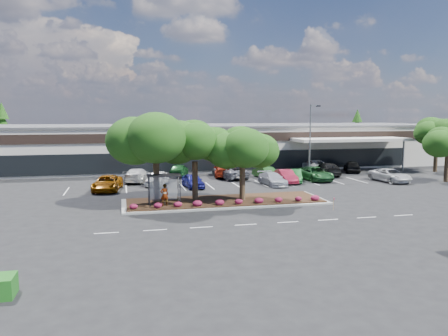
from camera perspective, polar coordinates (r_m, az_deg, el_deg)
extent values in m
plane|color=black|center=(35.76, 4.78, -5.63)|extent=(160.00, 160.00, 0.00)
cube|color=beige|center=(68.22, -4.07, 2.92)|extent=(80.00, 20.00, 6.00)
cube|color=#4B4B4D|center=(68.07, -4.09, 5.52)|extent=(80.40, 20.40, 0.30)
cube|color=black|center=(58.23, -2.50, 4.01)|extent=(80.00, 0.25, 1.20)
cube|color=black|center=(58.48, -2.48, 0.88)|extent=(60.00, 0.18, 2.60)
cube|color=#AB1B0C|center=(57.34, -8.40, 3.90)|extent=(6.00, 0.12, 1.00)
cube|color=beige|center=(62.88, 16.19, 3.60)|extent=(16.00, 5.00, 0.40)
cylinder|color=slate|center=(58.11, 11.06, 1.22)|extent=(0.24, 0.24, 4.20)
cylinder|color=slate|center=(65.12, 22.36, 1.43)|extent=(0.24, 0.24, 4.20)
cube|color=gray|center=(38.99, 0.15, -4.44)|extent=(18.00, 6.00, 0.15)
cube|color=#3F2B18|center=(38.96, 0.15, -4.26)|extent=(17.20, 5.20, 0.12)
cube|color=silver|center=(30.21, -15.12, -8.19)|extent=(1.60, 0.12, 0.01)
cube|color=silver|center=(30.26, -8.99, -8.01)|extent=(1.60, 0.12, 0.01)
cube|color=silver|center=(30.65, -2.96, -7.74)|extent=(1.60, 0.12, 0.01)
cube|color=silver|center=(31.36, 2.85, -7.40)|extent=(1.60, 0.12, 0.01)
cube|color=silver|center=(32.37, 8.34, -7.01)|extent=(1.60, 0.12, 0.01)
cube|color=silver|center=(33.65, 13.45, -6.59)|extent=(1.60, 0.12, 0.01)
cube|color=silver|center=(35.18, 18.14, -6.15)|extent=(1.60, 0.12, 0.01)
cube|color=silver|center=(36.93, 22.40, -5.72)|extent=(1.60, 0.12, 0.01)
cube|color=silver|center=(47.65, -19.89, -2.85)|extent=(0.12, 5.00, 0.01)
cube|color=silver|center=(47.39, -16.28, -2.77)|extent=(0.12, 5.00, 0.01)
cube|color=silver|center=(47.32, -12.65, -2.67)|extent=(0.12, 5.00, 0.01)
cube|color=silver|center=(47.44, -9.02, -2.56)|extent=(0.12, 5.00, 0.01)
cube|color=silver|center=(47.74, -5.43, -2.45)|extent=(0.12, 5.00, 0.01)
cube|color=silver|center=(48.24, -1.89, -2.32)|extent=(0.12, 5.00, 0.01)
cube|color=silver|center=(48.91, 1.56, -2.19)|extent=(0.12, 5.00, 0.01)
cube|color=silver|center=(49.75, 4.90, -2.06)|extent=(0.12, 5.00, 0.01)
cube|color=silver|center=(50.76, 8.12, -1.92)|extent=(0.12, 5.00, 0.01)
cube|color=silver|center=(51.92, 11.21, -1.79)|extent=(0.12, 5.00, 0.01)
cube|color=silver|center=(53.22, 14.15, -1.66)|extent=(0.12, 5.00, 0.01)
cube|color=silver|center=(54.66, 16.95, -1.53)|extent=(0.12, 5.00, 0.01)
cylinder|color=black|center=(37.22, -9.83, -2.84)|extent=(0.08, 0.08, 2.50)
cylinder|color=black|center=(37.44, -6.00, -2.72)|extent=(0.08, 0.08, 2.50)
cylinder|color=black|center=(35.94, -9.70, -3.19)|extent=(0.08, 0.08, 2.50)
cylinder|color=black|center=(36.17, -5.74, -3.05)|extent=(0.08, 0.08, 2.50)
cube|color=black|center=(36.47, -7.85, -0.95)|extent=(2.75, 1.55, 0.10)
cube|color=silver|center=(37.29, -7.91, -2.59)|extent=(2.30, 0.03, 2.00)
cube|color=black|center=(37.06, -7.83, -4.10)|extent=(2.00, 0.35, 0.06)
cone|color=#113E0F|center=(81.50, -26.91, 4.25)|extent=(4.40, 4.40, 10.00)
cone|color=#113E0F|center=(89.33, 16.95, 4.54)|extent=(3.96, 3.96, 9.00)
imported|color=#594C47|center=(36.63, -7.78, -3.48)|extent=(0.73, 0.53, 1.84)
cube|color=gray|center=(53.43, 11.05, -1.33)|extent=(0.50, 0.50, 0.40)
cylinder|color=slate|center=(52.98, 11.17, 3.51)|extent=(0.14, 0.14, 8.64)
cube|color=slate|center=(52.99, 11.76, 8.01)|extent=(0.93, 0.43, 0.14)
cube|color=black|center=(53.08, 12.29, 7.92)|extent=(0.51, 0.40, 0.18)
cube|color=tan|center=(37.03, 14.10, -4.58)|extent=(0.03, 0.03, 1.02)
cube|color=#F13F7F|center=(36.97, 14.19, -3.92)|extent=(0.02, 0.14, 0.18)
imported|color=#814303|center=(46.57, -15.01, -1.93)|extent=(3.34, 5.88, 1.55)
imported|color=white|center=(48.96, -8.74, -1.33)|extent=(3.33, 5.02, 1.59)
imported|color=navy|center=(46.98, -4.08, -1.68)|extent=(2.21, 4.50, 1.48)
imported|color=#A9ACB4|center=(48.76, 6.36, -1.43)|extent=(2.39, 4.99, 1.40)
imported|color=maroon|center=(50.63, 8.06, -1.09)|extent=(1.75, 4.63, 1.51)
imported|color=#165521|center=(51.28, 9.13, -1.03)|extent=(2.85, 4.74, 1.48)
imported|color=#1D4D23|center=(53.20, 11.75, -0.73)|extent=(3.19, 6.00, 1.61)
imported|color=silver|center=(54.51, 20.87, -0.90)|extent=(3.19, 5.74, 1.52)
imported|color=#BABABA|center=(51.79, -11.23, -0.92)|extent=(3.74, 5.92, 1.60)
imported|color=#134219|center=(55.67, -5.91, -0.26)|extent=(3.24, 5.18, 1.64)
imported|color=maroon|center=(55.04, -0.04, -0.28)|extent=(3.35, 6.18, 1.70)
imported|color=slate|center=(53.54, 0.73, -0.50)|extent=(3.96, 6.45, 1.67)
imported|color=#1F4E1B|center=(54.38, 5.27, -0.53)|extent=(2.06, 4.53, 1.44)
imported|color=black|center=(57.78, 13.24, -0.14)|extent=(2.81, 5.88, 1.65)
imported|color=silver|center=(61.56, 11.77, 0.31)|extent=(3.47, 6.18, 1.63)
imported|color=black|center=(62.10, 16.37, 0.22)|extent=(3.57, 5.07, 1.60)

